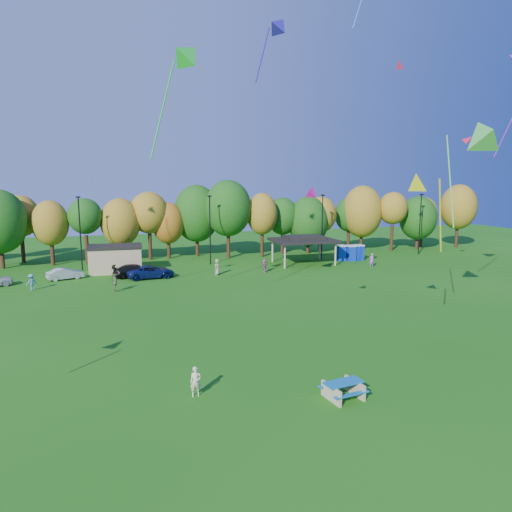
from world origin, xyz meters
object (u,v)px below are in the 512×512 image
object	(u,v)px
picnic_table	(343,389)
car_c	(151,272)
porta_potties	(350,253)
car_d	(136,271)
kite_flyer	(196,382)
car_b	(65,274)

from	to	relation	value
picnic_table	car_c	distance (m)	33.46
car_c	porta_potties	bearing A→B (deg)	-87.79
porta_potties	car_d	world-z (taller)	porta_potties
car_d	picnic_table	bearing A→B (deg)	-162.16
car_c	car_d	xyz separation A→B (m)	(-1.61, 0.93, 0.01)
kite_flyer	porta_potties	bearing A→B (deg)	53.93
kite_flyer	car_d	size ratio (longest dim) A/B	0.30
kite_flyer	car_c	size ratio (longest dim) A/B	0.29
car_c	car_d	size ratio (longest dim) A/B	1.03
kite_flyer	car_c	world-z (taller)	kite_flyer
kite_flyer	car_b	bearing A→B (deg)	108.29
picnic_table	car_c	size ratio (longest dim) A/B	0.42
car_c	car_d	world-z (taller)	car_d
porta_potties	car_d	bearing A→B (deg)	-172.74
porta_potties	kite_flyer	size ratio (longest dim) A/B	2.43
car_d	porta_potties	bearing A→B (deg)	-80.23
car_b	car_c	world-z (taller)	car_c
kite_flyer	car_b	world-z (taller)	kite_flyer
porta_potties	car_b	distance (m)	36.76
picnic_table	kite_flyer	world-z (taller)	kite_flyer
picnic_table	car_b	distance (m)	38.41
kite_flyer	car_d	bearing A→B (deg)	95.41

